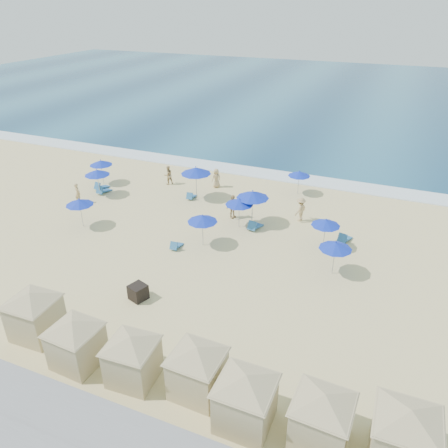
{
  "coord_description": "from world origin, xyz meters",
  "views": [
    {
      "loc": [
        11.35,
        -20.8,
        14.64
      ],
      "look_at": [
        1.4,
        3.0,
        1.09
      ],
      "focal_mm": 35.0,
      "sensor_mm": 36.0,
      "label": 1
    }
  ],
  "objects_px": {
    "umbrella_3": "(196,171)",
    "umbrella_7": "(299,174)",
    "umbrella_4": "(202,219)",
    "cabana_1": "(75,337)",
    "cabana_2": "(132,353)",
    "beachgoer_2": "(233,206)",
    "beachgoer_4": "(216,178)",
    "umbrella_8": "(326,223)",
    "umbrella_1": "(101,163)",
    "beachgoer_0": "(78,193)",
    "cabana_0": "(33,309)",
    "umbrella_2": "(79,202)",
    "cabana_4": "(246,393)",
    "umbrella_6": "(239,202)",
    "umbrella_5": "(253,195)",
    "umbrella_9": "(336,246)",
    "beachgoer_1": "(168,175)",
    "beachgoer_3": "(301,209)",
    "cabana_3": "(197,364)",
    "trash_bin": "(138,292)",
    "cabana_5": "(323,412)",
    "cabana_6": "(406,430)"
  },
  "relations": [
    {
      "from": "umbrella_3",
      "to": "umbrella_5",
      "type": "height_order",
      "value": "umbrella_3"
    },
    {
      "from": "beachgoer_1",
      "to": "beachgoer_2",
      "type": "distance_m",
      "value": 8.51
    },
    {
      "from": "trash_bin",
      "to": "cabana_5",
      "type": "bearing_deg",
      "value": -4.87
    },
    {
      "from": "umbrella_8",
      "to": "cabana_3",
      "type": "bearing_deg",
      "value": -100.21
    },
    {
      "from": "umbrella_3",
      "to": "umbrella_7",
      "type": "xyz_separation_m",
      "value": [
        7.35,
        4.02,
        -0.59
      ]
    },
    {
      "from": "cabana_0",
      "to": "umbrella_5",
      "type": "bearing_deg",
      "value": 69.27
    },
    {
      "from": "umbrella_2",
      "to": "umbrella_4",
      "type": "xyz_separation_m",
      "value": [
        9.0,
        0.93,
        0.04
      ]
    },
    {
      "from": "cabana_0",
      "to": "umbrella_7",
      "type": "xyz_separation_m",
      "value": [
        7.4,
        21.47,
        0.23
      ]
    },
    {
      "from": "cabana_3",
      "to": "umbrella_4",
      "type": "xyz_separation_m",
      "value": [
        -4.93,
        10.98,
        0.42
      ]
    },
    {
      "from": "cabana_1",
      "to": "cabana_6",
      "type": "relative_size",
      "value": 0.92
    },
    {
      "from": "cabana_0",
      "to": "cabana_1",
      "type": "distance_m",
      "value": 3.11
    },
    {
      "from": "cabana_1",
      "to": "umbrella_9",
      "type": "height_order",
      "value": "cabana_1"
    },
    {
      "from": "umbrella_9",
      "to": "cabana_4",
      "type": "bearing_deg",
      "value": -96.13
    },
    {
      "from": "beachgoer_0",
      "to": "trash_bin",
      "type": "bearing_deg",
      "value": 163.8
    },
    {
      "from": "umbrella_6",
      "to": "beachgoer_2",
      "type": "relative_size",
      "value": 1.23
    },
    {
      "from": "cabana_3",
      "to": "beachgoer_1",
      "type": "bearing_deg",
      "value": 122.18
    },
    {
      "from": "cabana_3",
      "to": "umbrella_3",
      "type": "distance_m",
      "value": 19.57
    },
    {
      "from": "umbrella_5",
      "to": "umbrella_8",
      "type": "height_order",
      "value": "umbrella_5"
    },
    {
      "from": "cabana_1",
      "to": "cabana_4",
      "type": "relative_size",
      "value": 0.95
    },
    {
      "from": "beachgoer_1",
      "to": "beachgoer_3",
      "type": "relative_size",
      "value": 0.92
    },
    {
      "from": "cabana_1",
      "to": "cabana_2",
      "type": "bearing_deg",
      "value": 3.64
    },
    {
      "from": "umbrella_3",
      "to": "umbrella_9",
      "type": "relative_size",
      "value": 1.26
    },
    {
      "from": "cabana_0",
      "to": "umbrella_9",
      "type": "bearing_deg",
      "value": 41.57
    },
    {
      "from": "umbrella_3",
      "to": "beachgoer_4",
      "type": "bearing_deg",
      "value": 78.78
    },
    {
      "from": "umbrella_4",
      "to": "umbrella_7",
      "type": "bearing_deg",
      "value": 70.77
    },
    {
      "from": "trash_bin",
      "to": "umbrella_9",
      "type": "xyz_separation_m",
      "value": [
        9.26,
        6.51,
        1.47
      ]
    },
    {
      "from": "cabana_6",
      "to": "beachgoer_0",
      "type": "height_order",
      "value": "cabana_6"
    },
    {
      "from": "cabana_1",
      "to": "umbrella_8",
      "type": "height_order",
      "value": "cabana_1"
    },
    {
      "from": "cabana_1",
      "to": "trash_bin",
      "type": "bearing_deg",
      "value": 91.24
    },
    {
      "from": "cabana_1",
      "to": "beachgoer_3",
      "type": "height_order",
      "value": "cabana_1"
    },
    {
      "from": "cabana_1",
      "to": "beachgoer_4",
      "type": "relative_size",
      "value": 2.53
    },
    {
      "from": "umbrella_6",
      "to": "umbrella_7",
      "type": "distance_m",
      "value": 7.7
    },
    {
      "from": "umbrella_4",
      "to": "cabana_2",
      "type": "bearing_deg",
      "value": -79.5
    },
    {
      "from": "cabana_3",
      "to": "umbrella_1",
      "type": "relative_size",
      "value": 1.92
    },
    {
      "from": "umbrella_6",
      "to": "umbrella_5",
      "type": "bearing_deg",
      "value": 48.82
    },
    {
      "from": "beachgoer_2",
      "to": "beachgoer_4",
      "type": "xyz_separation_m",
      "value": [
        -3.43,
        4.88,
        -0.09
      ]
    },
    {
      "from": "umbrella_1",
      "to": "beachgoer_2",
      "type": "xyz_separation_m",
      "value": [
        12.88,
        -1.8,
        -1.01
      ]
    },
    {
      "from": "umbrella_4",
      "to": "beachgoer_4",
      "type": "distance_m",
      "value": 9.9
    },
    {
      "from": "beachgoer_0",
      "to": "beachgoer_1",
      "type": "relative_size",
      "value": 0.99
    },
    {
      "from": "cabana_6",
      "to": "umbrella_8",
      "type": "bearing_deg",
      "value": 111.49
    },
    {
      "from": "beachgoer_4",
      "to": "beachgoer_1",
      "type": "bearing_deg",
      "value": -40.94
    },
    {
      "from": "umbrella_5",
      "to": "beachgoer_0",
      "type": "relative_size",
      "value": 1.61
    },
    {
      "from": "cabana_5",
      "to": "beachgoer_2",
      "type": "height_order",
      "value": "cabana_5"
    },
    {
      "from": "umbrella_4",
      "to": "beachgoer_4",
      "type": "relative_size",
      "value": 1.36
    },
    {
      "from": "cabana_5",
      "to": "umbrella_4",
      "type": "xyz_separation_m",
      "value": [
        -10.03,
        11.34,
        0.4
      ]
    },
    {
      "from": "cabana_2",
      "to": "beachgoer_0",
      "type": "bearing_deg",
      "value": 135.89
    },
    {
      "from": "umbrella_8",
      "to": "umbrella_1",
      "type": "bearing_deg",
      "value": 169.93
    },
    {
      "from": "cabana_2",
      "to": "cabana_3",
      "type": "relative_size",
      "value": 0.97
    },
    {
      "from": "umbrella_7",
      "to": "cabana_4",
      "type": "bearing_deg",
      "value": -80.96
    },
    {
      "from": "umbrella_8",
      "to": "cabana_4",
      "type": "bearing_deg",
      "value": -90.6
    }
  ]
}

